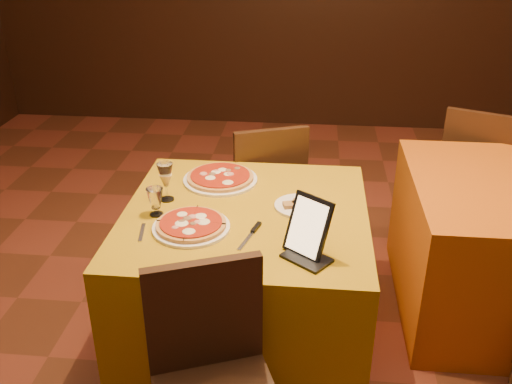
# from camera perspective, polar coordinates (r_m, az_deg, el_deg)

# --- Properties ---
(floor) EXTENTS (6.00, 7.00, 0.01)m
(floor) POSITION_cam_1_polar(r_m,az_deg,el_deg) (2.84, 2.02, -17.78)
(floor) COLOR #5E2D19
(floor) RESTS_ON ground
(main_table) EXTENTS (1.10, 1.10, 0.75)m
(main_table) POSITION_cam_1_polar(r_m,az_deg,el_deg) (2.77, -1.00, -8.76)
(main_table) COLOR #A97E0A
(main_table) RESTS_ON floor
(side_table) EXTENTS (1.10, 1.10, 0.75)m
(side_table) POSITION_cam_1_polar(r_m,az_deg,el_deg) (3.30, 24.12, -5.14)
(side_table) COLOR #AF4F0B
(side_table) RESTS_ON floor
(chair_main_far) EXTENTS (0.55, 0.55, 0.91)m
(chair_main_far) POSITION_cam_1_polar(r_m,az_deg,el_deg) (3.43, 0.57, 0.19)
(chair_main_far) COLOR black
(chair_main_far) RESTS_ON floor
(chair_side_far) EXTENTS (0.50, 0.50, 0.91)m
(chair_side_far) POSITION_cam_1_polar(r_m,az_deg,el_deg) (3.93, 21.20, 1.88)
(chair_side_far) COLOR black
(chair_side_far) RESTS_ON floor
(pizza_near) EXTENTS (0.33, 0.33, 0.03)m
(pizza_near) POSITION_cam_1_polar(r_m,az_deg,el_deg) (2.45, -6.50, -3.37)
(pizza_near) COLOR white
(pizza_near) RESTS_ON main_table
(pizza_far) EXTENTS (0.37, 0.37, 0.03)m
(pizza_far) POSITION_cam_1_polar(r_m,az_deg,el_deg) (2.86, -3.59, 1.38)
(pizza_far) COLOR white
(pizza_far) RESTS_ON main_table
(cutlet_dish) EXTENTS (0.23, 0.23, 0.03)m
(cutlet_dish) POSITION_cam_1_polar(r_m,az_deg,el_deg) (2.61, 4.36, -1.29)
(cutlet_dish) COLOR white
(cutlet_dish) RESTS_ON main_table
(wine_glass) EXTENTS (0.09, 0.09, 0.19)m
(wine_glass) POSITION_cam_1_polar(r_m,az_deg,el_deg) (2.66, -9.00, 1.03)
(wine_glass) COLOR #F9DF8D
(wine_glass) RESTS_ON main_table
(water_glass) EXTENTS (0.08, 0.08, 0.13)m
(water_glass) POSITION_cam_1_polar(r_m,az_deg,el_deg) (2.55, -10.02, -0.98)
(water_glass) COLOR silver
(water_glass) RESTS_ON main_table
(tablet) EXTENTS (0.20, 0.19, 0.23)m
(tablet) POSITION_cam_1_polar(r_m,az_deg,el_deg) (2.23, 5.23, -3.44)
(tablet) COLOR black
(tablet) RESTS_ON main_table
(knife) EXTENTS (0.07, 0.20, 0.01)m
(knife) POSITION_cam_1_polar(r_m,az_deg,el_deg) (2.37, -0.77, -4.63)
(knife) COLOR silver
(knife) RESTS_ON main_table
(fork_near) EXTENTS (0.04, 0.15, 0.01)m
(fork_near) POSITION_cam_1_polar(r_m,az_deg,el_deg) (2.45, -11.34, -4.00)
(fork_near) COLOR #B4B5BB
(fork_near) RESTS_ON main_table
(fork_far) EXTENTS (0.04, 0.17, 0.01)m
(fork_far) POSITION_cam_1_polar(r_m,az_deg,el_deg) (2.87, -1.72, 1.25)
(fork_far) COLOR silver
(fork_far) RESTS_ON main_table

